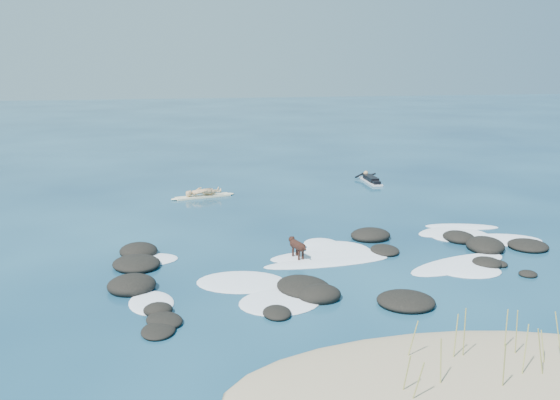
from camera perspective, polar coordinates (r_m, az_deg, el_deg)
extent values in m
plane|color=#0A2642|center=(19.72, 4.99, -4.96)|extent=(160.00, 160.00, 0.00)
ellipsoid|color=#9E8966|center=(12.69, 15.88, -15.95)|extent=(9.00, 4.40, 0.60)
cylinder|color=#99984A|center=(11.58, 11.46, -15.54)|extent=(0.11, 0.15, 0.86)
cylinder|color=#99984A|center=(11.93, 14.48, -14.44)|extent=(0.04, 0.14, 1.00)
cylinder|color=#99984A|center=(13.37, 22.91, -12.51)|extent=(0.07, 0.20, 0.77)
cylinder|color=#99984A|center=(12.07, 19.79, -14.29)|extent=(0.15, 0.20, 1.06)
cylinder|color=#99984A|center=(12.93, 15.75, -12.19)|extent=(0.11, 0.09, 1.04)
cylinder|color=#99984A|center=(12.82, 12.00, -12.55)|extent=(0.21, 0.09, 0.89)
cylinder|color=#99984A|center=(12.73, 21.49, -12.90)|extent=(0.17, 0.18, 1.08)
cylinder|color=#99984A|center=(13.48, 24.15, -11.57)|extent=(0.21, 0.17, 1.12)
cylinder|color=#99984A|center=(12.73, 22.73, -12.93)|extent=(0.30, 0.11, 1.10)
cylinder|color=#99984A|center=(13.39, 20.79, -11.49)|extent=(0.14, 0.15, 1.12)
cylinder|color=#99984A|center=(11.38, 12.47, -16.11)|extent=(0.19, 0.13, 0.86)
cylinder|color=#99984A|center=(12.96, 16.49, -11.83)|extent=(0.07, 0.09, 1.19)
cylinder|color=#99984A|center=(13.72, 19.96, -11.22)|extent=(0.04, 0.04, 0.95)
ellipsoid|color=black|center=(15.15, -0.28, -10.28)|extent=(0.70, 0.88, 0.24)
ellipsoid|color=black|center=(16.05, 11.44, -9.05)|extent=(1.92, 1.88, 0.37)
ellipsoid|color=black|center=(16.63, 2.19, -7.96)|extent=(1.82, 2.02, 0.42)
ellipsoid|color=black|center=(21.57, 8.73, -3.29)|extent=(0.89, 1.01, 0.29)
ellipsoid|color=black|center=(21.93, 16.05, -3.31)|extent=(1.17, 1.37, 0.40)
ellipsoid|color=black|center=(17.17, -13.41, -7.57)|extent=(1.75, 1.76, 0.50)
ellipsoid|color=black|center=(16.12, 3.64, -8.62)|extent=(1.19, 1.06, 0.47)
ellipsoid|color=black|center=(17.28, -13.72, -7.72)|extent=(0.94, 0.99, 0.20)
ellipsoid|color=black|center=(19.71, 19.20, -5.51)|extent=(0.79, 0.85, 0.20)
ellipsoid|color=black|center=(15.55, -11.09, -9.83)|extent=(0.76, 0.72, 0.32)
ellipsoid|color=black|center=(18.96, -12.99, -5.68)|extent=(1.79, 1.89, 0.38)
ellipsoid|color=black|center=(21.18, 18.25, -3.97)|extent=(1.62, 1.81, 0.49)
ellipsoid|color=black|center=(21.79, 21.73, -3.89)|extent=(1.69, 1.73, 0.32)
ellipsoid|color=black|center=(21.50, 8.28, -3.21)|extent=(1.56, 1.42, 0.47)
ellipsoid|color=black|center=(20.06, -12.80, -4.57)|extent=(1.44, 1.50, 0.48)
ellipsoid|color=black|center=(19.60, 18.41, -5.47)|extent=(1.10, 1.15, 0.30)
ellipsoid|color=black|center=(14.99, -10.53, -10.77)|extent=(1.17, 1.26, 0.24)
ellipsoid|color=black|center=(19.08, 21.73, -6.31)|extent=(0.63, 0.63, 0.20)
ellipsoid|color=black|center=(20.11, 9.56, -4.55)|extent=(1.00, 1.22, 0.25)
ellipsoid|color=black|center=(14.52, -11.07, -11.64)|extent=(0.94, 1.12, 0.19)
ellipsoid|color=white|center=(16.18, -11.68, -9.20)|extent=(1.27, 1.77, 0.12)
ellipsoid|color=white|center=(19.42, 16.01, -5.68)|extent=(3.89, 2.43, 0.12)
ellipsoid|color=white|center=(19.49, 4.80, -5.14)|extent=(3.96, 1.43, 0.12)
ellipsoid|color=white|center=(20.72, 3.83, -4.03)|extent=(1.19, 1.38, 0.12)
ellipsoid|color=white|center=(22.34, 15.46, -3.23)|extent=(1.66, 1.59, 0.12)
ellipsoid|color=white|center=(22.37, 17.60, -3.34)|extent=(1.62, 2.57, 0.12)
ellipsoid|color=white|center=(19.50, -11.98, -5.38)|extent=(1.84, 1.27, 0.12)
ellipsoid|color=white|center=(20.09, 5.34, -4.60)|extent=(2.64, 2.61, 0.12)
ellipsoid|color=white|center=(15.92, 0.02, -9.29)|extent=(2.55, 2.32, 0.12)
ellipsoid|color=white|center=(18.92, 4.34, -5.69)|extent=(4.03, 1.18, 0.12)
ellipsoid|color=white|center=(17.28, -3.57, -7.50)|extent=(2.82, 2.32, 0.12)
ellipsoid|color=white|center=(19.02, 16.78, -6.12)|extent=(2.30, 2.08, 0.12)
ellipsoid|color=white|center=(23.69, 16.28, -2.37)|extent=(2.77, 1.47, 0.12)
ellipsoid|color=white|center=(22.44, 19.76, -3.45)|extent=(2.87, 2.10, 0.12)
ellipsoid|color=white|center=(22.88, 14.65, -2.80)|extent=(2.39, 1.79, 0.12)
ellipsoid|color=white|center=(19.22, 1.58, -5.35)|extent=(1.10, 0.90, 0.12)
cube|color=beige|center=(27.78, -7.05, 0.32)|extent=(2.48, 1.07, 0.08)
ellipsoid|color=beige|center=(28.16, -4.70, 0.55)|extent=(0.54, 0.38, 0.09)
ellipsoid|color=beige|center=(27.43, -9.46, 0.09)|extent=(0.54, 0.38, 0.09)
imported|color=tan|center=(27.61, -7.09, 2.01)|extent=(0.50, 0.65, 1.58)
cube|color=silver|center=(31.24, 8.29, 1.69)|extent=(0.56, 2.27, 0.08)
ellipsoid|color=silver|center=(32.29, 7.67, 2.07)|extent=(0.28, 0.50, 0.08)
cube|color=black|center=(31.21, 8.30, 1.97)|extent=(0.44, 1.39, 0.23)
sphere|color=tan|center=(31.94, 7.86, 2.45)|extent=(0.24, 0.24, 0.24)
cylinder|color=black|center=(32.02, 7.28, 2.25)|extent=(0.56, 0.29, 0.26)
cylinder|color=black|center=(32.19, 8.26, 2.28)|extent=(0.55, 0.32, 0.26)
cube|color=black|center=(30.51, 8.75, 1.62)|extent=(0.36, 0.57, 0.14)
cylinder|color=black|center=(19.00, 1.65, -4.18)|extent=(0.40, 0.58, 0.26)
sphere|color=black|center=(19.20, 1.30, -4.00)|extent=(0.34, 0.34, 0.27)
sphere|color=black|center=(18.80, 2.01, -4.37)|extent=(0.30, 0.30, 0.24)
sphere|color=black|center=(19.30, 1.07, -3.62)|extent=(0.24, 0.24, 0.19)
cone|color=black|center=(19.40, 0.91, -3.58)|extent=(0.13, 0.14, 0.10)
cone|color=black|center=(19.25, 0.96, -3.43)|extent=(0.10, 0.09, 0.09)
cone|color=black|center=(19.29, 1.22, -3.39)|extent=(0.10, 0.09, 0.09)
cylinder|color=black|center=(19.20, 1.20, -4.86)|extent=(0.08, 0.08, 0.35)
cylinder|color=black|center=(19.26, 1.55, -4.80)|extent=(0.08, 0.08, 0.35)
cylinder|color=black|center=(18.90, 1.74, -5.16)|extent=(0.08, 0.08, 0.35)
cylinder|color=black|center=(18.96, 2.10, -5.10)|extent=(0.08, 0.08, 0.35)
cylinder|color=black|center=(18.69, 2.20, -4.33)|extent=(0.12, 0.25, 0.15)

